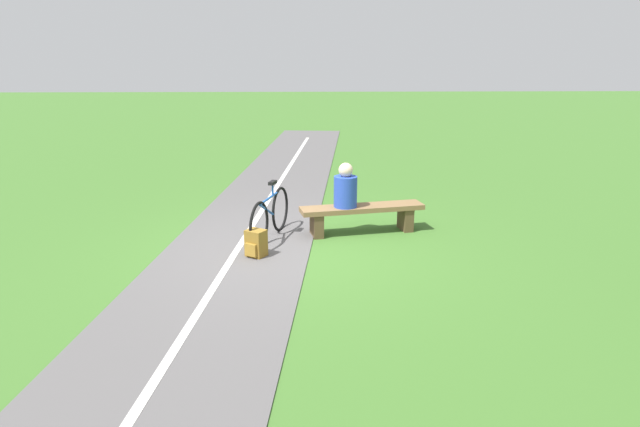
# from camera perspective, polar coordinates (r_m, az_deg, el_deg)

# --- Properties ---
(ground_plane) EXTENTS (80.00, 80.00, 0.00)m
(ground_plane) POSITION_cam_1_polar(r_m,az_deg,el_deg) (8.30, -2.86, -3.76)
(ground_plane) COLOR #3D6B28
(paved_path) EXTENTS (5.84, 36.04, 0.02)m
(paved_path) POSITION_cam_1_polar(r_m,az_deg,el_deg) (4.92, -19.04, -19.55)
(paved_path) COLOR #565454
(paved_path) RESTS_ON ground_plane
(path_centre_line) EXTENTS (3.35, 31.85, 0.00)m
(path_centre_line) POSITION_cam_1_polar(r_m,az_deg,el_deg) (4.92, -19.05, -19.45)
(path_centre_line) COLOR silver
(path_centre_line) RESTS_ON paved_path
(bench) EXTENTS (2.08, 0.79, 0.46)m
(bench) POSITION_cam_1_polar(r_m,az_deg,el_deg) (9.00, 4.42, -0.00)
(bench) COLOR brown
(bench) RESTS_ON ground_plane
(person_seated) EXTENTS (0.44, 0.44, 0.72)m
(person_seated) POSITION_cam_1_polar(r_m,az_deg,el_deg) (8.81, 2.68, 2.63)
(person_seated) COLOR #2847B7
(person_seated) RESTS_ON bench
(bicycle) EXTENTS (0.54, 1.67, 0.92)m
(bicycle) POSITION_cam_1_polar(r_m,az_deg,el_deg) (8.66, -5.23, -0.25)
(bicycle) COLOR black
(bicycle) RESTS_ON ground_plane
(backpack) EXTENTS (0.34, 0.34, 0.41)m
(backpack) POSITION_cam_1_polar(r_m,az_deg,el_deg) (7.97, -6.72, -3.17)
(backpack) COLOR olive
(backpack) RESTS_ON ground_plane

